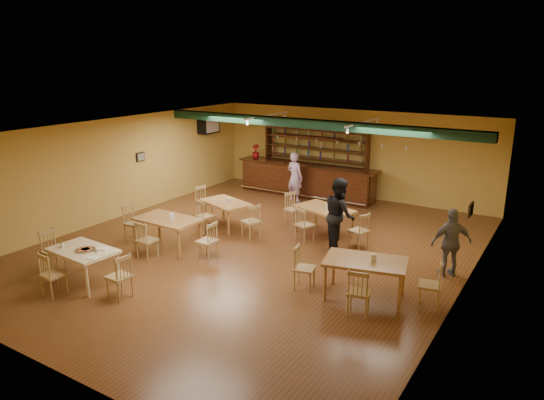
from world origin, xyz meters
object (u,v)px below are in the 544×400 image
Objects in this scene: bar_counter at (306,180)px; dining_table_a at (226,214)px; near_table at (84,266)px; dining_table_b at (324,222)px; dining_table_c at (169,234)px; patron_bar at (295,177)px; dining_table_d at (365,279)px; patron_right_a at (339,215)px.

dining_table_a is (-0.38, -4.17, -0.20)m from bar_counter.
near_table is at bearing -94.50° from bar_counter.
bar_counter is 3.48× the size of dining_table_a.
dining_table_c is (-2.90, -2.98, 0.01)m from dining_table_b.
dining_table_a is 0.94× the size of dining_table_b.
patron_bar reaches higher than dining_table_c.
bar_counter is 3.06× the size of patron_bar.
dining_table_c is 2.46m from near_table.
near_table is 0.86× the size of patron_bar.
patron_bar is (-4.67, 5.44, 0.44)m from dining_table_d.
dining_table_d reaches higher than dining_table_a.
patron_right_a is (0.80, -0.80, 0.54)m from dining_table_b.
patron_bar is (0.38, 3.34, 0.47)m from dining_table_a.
near_table is at bearing -100.55° from dining_table_b.
dining_table_a is 1.02× the size of near_table.
bar_counter is 3.56× the size of near_table.
patron_bar reaches higher than bar_counter.
dining_table_c is 5.23m from dining_table_d.
patron_bar is at bearing 85.01° from dining_table_c.
patron_right_a is at bearing 18.88° from dining_table_a.
bar_counter is 0.87m from patron_bar.
dining_table_b is 0.97× the size of dining_table_d.
bar_counter is 4.09m from dining_table_b.
dining_table_a is 3.40m from patron_bar.
dining_table_c is (-0.18, -2.17, 0.04)m from dining_table_a.
dining_table_c is 5.56m from patron_bar.
dining_table_d is at bearing -3.96° from dining_table_a.
dining_table_b is at bearing 64.93° from near_table.
near_table is (-0.13, -2.46, -0.02)m from dining_table_c.
dining_table_d is 1.12× the size of near_table.
patron_bar is (0.56, 5.51, 0.43)m from dining_table_c.
bar_counter is 5.22m from patron_right_a.
patron_right_a is (3.83, 4.64, 0.55)m from near_table.
patron_bar reaches higher than dining_table_d.
dining_table_a is at bearing 93.80° from patron_bar.
near_table is 0.77× the size of patron_right_a.
bar_counter is 8.82m from near_table.
dining_table_b is 4.16m from dining_table_c.
patron_bar is (-0.00, -0.83, 0.27)m from bar_counter.
dining_table_d is at bearing 29.24° from near_table.
dining_table_d is at bearing -53.31° from bar_counter.
patron_right_a is at bearing 54.52° from near_table.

